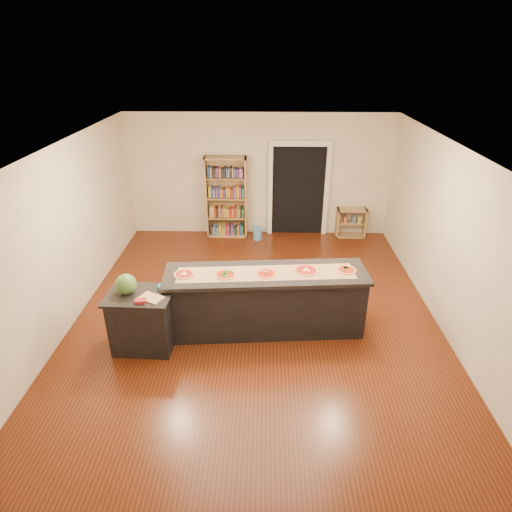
{
  "coord_description": "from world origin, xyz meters",
  "views": [
    {
      "loc": [
        0.15,
        -6.06,
        4.15
      ],
      "look_at": [
        0.0,
        0.2,
        1.0
      ],
      "focal_mm": 30.0,
      "sensor_mm": 36.0,
      "label": 1
    }
  ],
  "objects_px": {
    "low_shelf": "(351,223)",
    "watermelon": "(126,284)",
    "kitchen_island": "(266,301)",
    "side_counter": "(143,321)",
    "waste_bin": "(258,233)",
    "bookshelf": "(226,198)"
  },
  "relations": [
    {
      "from": "waste_bin",
      "to": "low_shelf",
      "type": "bearing_deg",
      "value": 6.02
    },
    {
      "from": "kitchen_island",
      "to": "waste_bin",
      "type": "height_order",
      "value": "kitchen_island"
    },
    {
      "from": "waste_bin",
      "to": "watermelon",
      "type": "xyz_separation_m",
      "value": [
        -1.79,
        -3.95,
        0.92
      ]
    },
    {
      "from": "bookshelf",
      "to": "waste_bin",
      "type": "height_order",
      "value": "bookshelf"
    },
    {
      "from": "kitchen_island",
      "to": "side_counter",
      "type": "relative_size",
      "value": 3.31
    },
    {
      "from": "bookshelf",
      "to": "low_shelf",
      "type": "relative_size",
      "value": 2.73
    },
    {
      "from": "bookshelf",
      "to": "low_shelf",
      "type": "bearing_deg",
      "value": 0.38
    },
    {
      "from": "low_shelf",
      "to": "watermelon",
      "type": "height_order",
      "value": "watermelon"
    },
    {
      "from": "kitchen_island",
      "to": "side_counter",
      "type": "xyz_separation_m",
      "value": [
        -1.82,
        -0.51,
        -0.05
      ]
    },
    {
      "from": "kitchen_island",
      "to": "bookshelf",
      "type": "distance_m",
      "value": 3.82
    },
    {
      "from": "bookshelf",
      "to": "waste_bin",
      "type": "xyz_separation_m",
      "value": [
        0.72,
        -0.21,
        -0.78
      ]
    },
    {
      "from": "bookshelf",
      "to": "waste_bin",
      "type": "bearing_deg",
      "value": -16.27
    },
    {
      "from": "bookshelf",
      "to": "watermelon",
      "type": "height_order",
      "value": "bookshelf"
    },
    {
      "from": "kitchen_island",
      "to": "bookshelf",
      "type": "xyz_separation_m",
      "value": [
        -0.92,
        3.68,
        0.43
      ]
    },
    {
      "from": "kitchen_island",
      "to": "side_counter",
      "type": "height_order",
      "value": "kitchen_island"
    },
    {
      "from": "kitchen_island",
      "to": "watermelon",
      "type": "distance_m",
      "value": 2.12
    },
    {
      "from": "kitchen_island",
      "to": "bookshelf",
      "type": "relative_size",
      "value": 1.64
    },
    {
      "from": "side_counter",
      "to": "bookshelf",
      "type": "bearing_deg",
      "value": 80.03
    },
    {
      "from": "kitchen_island",
      "to": "low_shelf",
      "type": "relative_size",
      "value": 4.49
    },
    {
      "from": "low_shelf",
      "to": "watermelon",
      "type": "bearing_deg",
      "value": -133.59
    },
    {
      "from": "low_shelf",
      "to": "watermelon",
      "type": "relative_size",
      "value": 2.3
    },
    {
      "from": "bookshelf",
      "to": "watermelon",
      "type": "distance_m",
      "value": 4.3
    }
  ]
}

